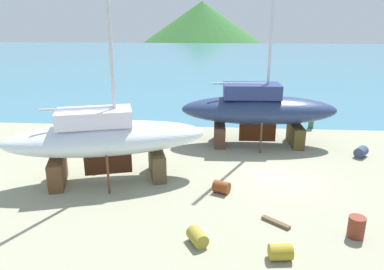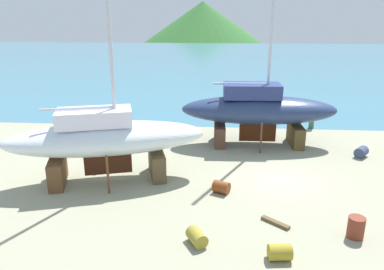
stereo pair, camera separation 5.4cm
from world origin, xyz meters
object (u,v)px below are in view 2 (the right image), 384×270
(barrel_by_slipway, at_px, (197,237))
(barrel_tipped_center, at_px, (221,187))
(barrel_rust_mid, at_px, (280,252))
(sailboat_small_center, at_px, (105,138))
(sailboat_mid_port, at_px, (258,109))
(barrel_rust_near, at_px, (361,152))
(barrel_ochre, at_px, (356,227))
(worker, at_px, (312,117))

(barrel_by_slipway, relative_size, barrel_tipped_center, 1.12)
(barrel_rust_mid, bearing_deg, barrel_by_slipway, 166.42)
(sailboat_small_center, bearing_deg, sailboat_mid_port, 21.50)
(barrel_tipped_center, bearing_deg, barrel_rust_near, 33.02)
(barrel_rust_mid, relative_size, barrel_tipped_center, 1.05)
(barrel_by_slipway, height_order, barrel_ochre, barrel_ochre)
(worker, bearing_deg, barrel_ochre, -9.61)
(worker, xyz_separation_m, barrel_ochre, (-1.56, -14.79, -0.45))
(worker, distance_m, barrel_rust_near, 6.16)
(sailboat_mid_port, distance_m, barrel_rust_mid, 12.64)
(barrel_ochre, bearing_deg, sailboat_small_center, 158.10)
(barrel_by_slipway, height_order, barrel_tipped_center, barrel_tipped_center)
(barrel_by_slipway, bearing_deg, barrel_rust_near, 46.41)
(worker, relative_size, barrel_tipped_center, 2.22)
(worker, xyz_separation_m, barrel_by_slipway, (-7.67, -15.73, -0.59))
(sailboat_mid_port, bearing_deg, worker, 39.98)
(sailboat_small_center, height_order, barrel_tipped_center, sailboat_small_center)
(barrel_ochre, bearing_deg, barrel_by_slipway, -171.29)
(worker, bearing_deg, barrel_by_slipway, -29.60)
(barrel_by_slipway, xyz_separation_m, barrel_rust_near, (9.35, 9.83, 0.03))
(barrel_tipped_center, bearing_deg, barrel_ochre, -33.09)
(sailboat_small_center, bearing_deg, barrel_by_slipway, -63.34)
(barrel_rust_mid, relative_size, barrel_ochre, 0.93)
(barrel_rust_mid, relative_size, barrel_rust_near, 0.97)
(barrel_rust_near, xyz_separation_m, barrel_tipped_center, (-8.45, -5.49, -0.01))
(sailboat_mid_port, height_order, barrel_rust_mid, sailboat_mid_port)
(sailboat_mid_port, height_order, worker, sailboat_mid_port)
(sailboat_small_center, height_order, worker, sailboat_small_center)
(sailboat_mid_port, distance_m, barrel_by_slipway, 12.36)
(barrel_by_slipway, relative_size, barrel_ochre, 1.00)
(barrel_by_slipway, bearing_deg, worker, 63.99)
(worker, distance_m, barrel_ochre, 14.88)
(sailboat_mid_port, bearing_deg, barrel_by_slipway, -107.06)
(sailboat_small_center, distance_m, barrel_rust_near, 15.16)
(worker, bearing_deg, sailboat_mid_port, -51.86)
(worker, relative_size, barrel_ochre, 1.98)
(barrel_rust_near, bearing_deg, worker, 105.92)
(worker, relative_size, barrel_by_slipway, 1.98)
(sailboat_mid_port, xyz_separation_m, barrel_rust_mid, (-0.24, -12.47, -2.08))
(sailboat_small_center, height_order, barrel_rust_near, sailboat_small_center)
(barrel_ochre, xyz_separation_m, barrel_tipped_center, (-5.21, 3.40, -0.13))
(barrel_rust_mid, height_order, barrel_ochre, barrel_ochre)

